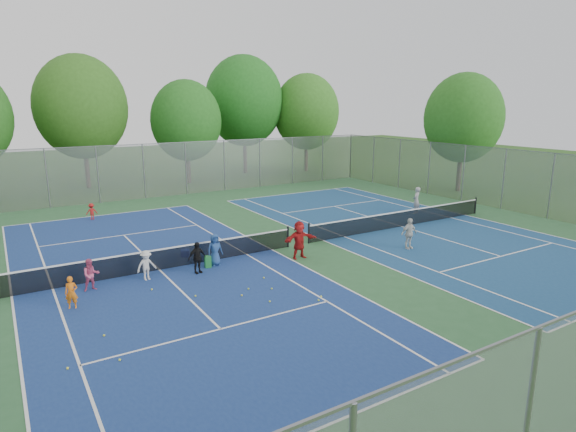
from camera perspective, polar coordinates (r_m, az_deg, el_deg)
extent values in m
plane|color=#234A17|center=(23.98, 1.25, -3.50)|extent=(120.00, 120.00, 0.00)
cube|color=#2B5B33|center=(23.98, 1.25, -3.48)|extent=(32.00, 32.00, 0.01)
cube|color=navy|center=(21.22, -14.98, -6.19)|extent=(10.97, 23.77, 0.01)
cube|color=navy|center=(28.24, 13.30, -1.22)|extent=(10.97, 23.77, 0.01)
cube|color=black|center=(21.08, -15.05, -5.07)|extent=(12.87, 0.10, 0.91)
cube|color=black|center=(28.14, 13.35, -0.36)|extent=(12.87, 0.10, 0.91)
cube|color=gray|center=(37.75, -12.00, 5.53)|extent=(32.00, 0.10, 4.00)
cube|color=gray|center=(34.70, 24.18, 3.98)|extent=(0.10, 32.00, 4.00)
cylinder|color=#443326|center=(43.09, -22.75, 5.63)|extent=(0.36, 0.36, 3.85)
ellipsoid|color=#2B5819|center=(42.80, -23.32, 11.77)|extent=(7.20, 7.20, 8.28)
cylinder|color=#443326|center=(43.14, -11.72, 5.93)|extent=(0.36, 0.36, 3.15)
ellipsoid|color=#205C1A|center=(42.84, -11.96, 11.00)|extent=(6.00, 6.00, 6.90)
cylinder|color=#443326|center=(48.55, -5.13, 7.58)|extent=(0.36, 0.36, 4.20)
ellipsoid|color=#1D5B1A|center=(48.31, -5.25, 13.43)|extent=(7.60, 7.60, 8.74)
cylinder|color=#443326|center=(49.85, 2.16, 7.36)|extent=(0.36, 0.36, 3.50)
ellipsoid|color=#2F671D|center=(49.58, 2.20, 12.23)|extent=(6.60, 6.60, 7.59)
cylinder|color=#443326|center=(40.67, 19.64, 5.24)|extent=(0.36, 0.36, 3.50)
ellipsoid|color=#245C1A|center=(40.35, 20.09, 10.86)|extent=(6.00, 6.00, 6.90)
cube|color=blue|center=(22.73, -12.08, -4.34)|extent=(0.49, 0.49, 0.32)
cube|color=#248437|center=(21.04, -9.48, -5.39)|extent=(0.30, 0.30, 0.52)
imported|color=orange|center=(18.28, -24.29, -8.29)|extent=(0.48, 0.39, 1.16)
imported|color=#CB4F78|center=(19.66, -22.31, -6.46)|extent=(0.61, 0.48, 1.25)
imported|color=silver|center=(20.05, -16.44, -5.64)|extent=(0.86, 0.59, 1.23)
imported|color=black|center=(20.30, -10.73, -4.89)|extent=(0.84, 0.45, 1.36)
imported|color=navy|center=(21.18, -8.67, -3.97)|extent=(0.70, 0.47, 1.40)
imported|color=#B01919|center=(21.80, 1.35, -2.85)|extent=(1.64, 0.62, 1.74)
imported|color=#A71917|center=(31.34, -22.24, 0.48)|extent=(0.66, 0.39, 1.01)
imported|color=#9B9A9D|center=(31.59, 14.96, 1.79)|extent=(0.74, 0.62, 1.72)
imported|color=silver|center=(23.95, 14.14, -2.03)|extent=(0.92, 0.44, 1.53)
sphere|color=#D0EE37|center=(17.48, 3.64, -9.98)|extent=(0.07, 0.07, 0.07)
sphere|color=#A7CA2F|center=(18.50, -4.71, -8.65)|extent=(0.07, 0.07, 0.07)
sphere|color=gold|center=(17.94, -5.50, -9.40)|extent=(0.07, 0.07, 0.07)
sphere|color=gold|center=(18.12, -10.91, -9.34)|extent=(0.07, 0.07, 0.07)
sphere|color=#D0D832|center=(16.05, -20.97, -13.14)|extent=(0.07, 0.07, 0.07)
sphere|color=#D0DD33|center=(19.55, -2.89, -7.38)|extent=(0.07, 0.07, 0.07)
sphere|color=#E0F037|center=(17.80, 3.95, -9.54)|extent=(0.07, 0.07, 0.07)
sphere|color=#D2EA36|center=(14.55, -19.31, -15.86)|extent=(0.07, 0.07, 0.07)
sphere|color=#F3F338|center=(14.65, -24.66, -16.14)|extent=(0.07, 0.07, 0.07)
sphere|color=yellow|center=(19.10, -15.84, -8.42)|extent=(0.07, 0.07, 0.07)
sphere|color=#D2EC37|center=(18.47, -1.94, -8.65)|extent=(0.07, 0.07, 0.07)
sphere|color=#C9E034|center=(17.35, -2.17, -10.15)|extent=(0.07, 0.07, 0.07)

